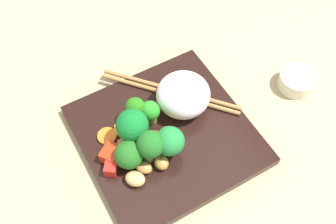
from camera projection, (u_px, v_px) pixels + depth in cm
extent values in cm
cube|color=tan|center=(166.00, 140.00, 63.80)|extent=(110.00, 110.00, 2.00)
cube|color=black|center=(166.00, 135.00, 62.28)|extent=(25.32, 25.32, 1.63)
ellipsoid|color=white|center=(183.00, 95.00, 61.78)|extent=(9.08, 9.17, 6.04)
cylinder|color=#70AB53|center=(135.00, 136.00, 59.43)|extent=(2.10, 2.12, 3.17)
sphere|color=#13742B|center=(132.00, 125.00, 56.91)|extent=(4.80, 4.80, 4.80)
cylinder|color=#66AF50|center=(134.00, 116.00, 61.74)|extent=(1.38, 1.62, 2.58)
sphere|color=#277217|center=(135.00, 107.00, 59.68)|extent=(3.07, 3.07, 3.07)
cylinder|color=#68A049|center=(152.00, 118.00, 61.81)|extent=(2.15, 2.10, 2.10)
sphere|color=green|center=(150.00, 111.00, 60.00)|extent=(3.05, 3.05, 3.05)
cylinder|color=#82BA5F|center=(149.00, 153.00, 58.06)|extent=(2.50, 2.78, 3.04)
sphere|color=#1F6722|center=(150.00, 144.00, 55.61)|extent=(4.03, 4.03, 4.03)
cylinder|color=#60A044|center=(131.00, 161.00, 58.07)|extent=(1.46, 1.40, 1.57)
sphere|color=#21661F|center=(129.00, 155.00, 56.30)|extent=(4.19, 4.19, 4.19)
cylinder|color=#74A847|center=(169.00, 148.00, 58.65)|extent=(1.41, 1.41, 2.55)
sphere|color=#23873C|center=(170.00, 141.00, 56.44)|extent=(4.29, 4.29, 4.29)
cylinder|color=orange|center=(107.00, 136.00, 60.90)|extent=(4.11, 4.11, 0.51)
cylinder|color=orange|center=(170.00, 134.00, 61.04)|extent=(3.30, 3.30, 0.57)
cylinder|color=orange|center=(123.00, 129.00, 61.48)|extent=(3.79, 3.79, 0.69)
cube|color=red|center=(111.00, 167.00, 57.29)|extent=(2.96, 2.79, 1.90)
cube|color=red|center=(111.00, 154.00, 58.38)|extent=(3.82, 3.88, 2.07)
cube|color=red|center=(158.00, 140.00, 59.43)|extent=(2.45, 2.29, 2.36)
ellipsoid|color=#AE7F46|center=(144.00, 168.00, 57.48)|extent=(3.15, 3.05, 1.48)
ellipsoid|color=tan|center=(135.00, 179.00, 56.33)|extent=(3.71, 3.68, 1.82)
ellipsoid|color=#AE8844|center=(161.00, 162.00, 57.72)|extent=(2.56, 2.21, 1.85)
ellipsoid|color=#AF8052|center=(123.00, 146.00, 59.50)|extent=(2.86, 2.54, 1.39)
cylinder|color=#A37743|center=(171.00, 89.00, 65.65)|extent=(18.02, 16.48, 0.71)
cylinder|color=#A37743|center=(169.00, 94.00, 65.14)|extent=(18.02, 16.48, 0.71)
cylinder|color=silver|center=(297.00, 81.00, 67.48)|extent=(6.15, 6.15, 2.60)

